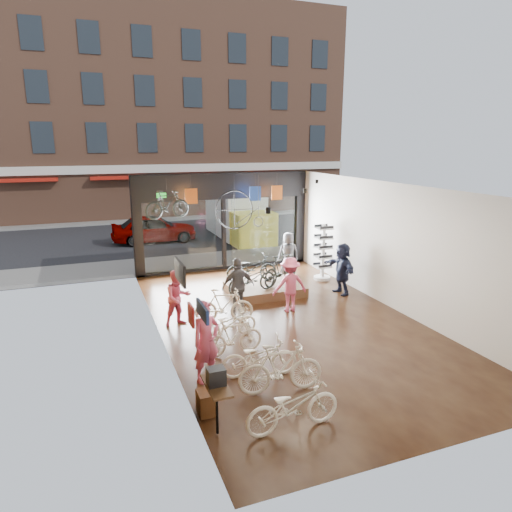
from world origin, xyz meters
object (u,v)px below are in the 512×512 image
display_platform (265,289)px  customer_2 (238,286)px  street_car (154,228)px  sunglasses_rack (323,252)px  penny_farthing (242,211)px  customer_5 (342,269)px  floor_bike_2 (259,357)px  display_bike_right (252,268)px  customer_0 (206,341)px  hung_bike (167,205)px  floor_bike_5 (224,306)px  display_bike_left (252,278)px  box_truck (241,216)px  floor_bike_4 (229,323)px  floor_bike_0 (293,406)px  display_bike_mid (281,270)px  customer_3 (290,285)px  customer_4 (288,254)px  floor_bike_1 (281,368)px  customer_1 (178,298)px  floor_bike_3 (233,337)px

display_platform → customer_2: bearing=-134.4°
street_car → sunglasses_rack: (4.83, -8.74, 0.32)m
penny_farthing → customer_5: bearing=-52.1°
customer_2 → floor_bike_2: bearing=76.6°
display_bike_right → customer_0: (-3.04, -5.49, 0.14)m
hung_bike → floor_bike_5: bearing=177.5°
display_bike_left → sunglasses_rack: (3.27, 1.35, 0.27)m
floor_bike_2 → display_bike_right: 6.04m
display_platform → display_bike_right: 0.87m
box_truck → floor_bike_5: size_ratio=3.79×
street_car → floor_bike_2: (0.04, -14.64, -0.28)m
penny_farthing → floor_bike_5: bearing=-115.7°
box_truck → floor_bike_4: size_ratio=3.98×
floor_bike_0 → display_platform: floor_bike_0 is taller
display_bike_mid → box_truck: bearing=-38.9°
display_bike_right → hung_bike: 3.55m
customer_3 → customer_4: bearing=-111.7°
customer_3 → sunglasses_rack: sunglasses_rack is taller
display_platform → floor_bike_1: bearing=-108.9°
display_bike_left → customer_4: 3.36m
floor_bike_4 → customer_0: (-1.09, -1.88, 0.48)m
customer_1 → floor_bike_0: bearing=-94.4°
display_bike_mid → display_bike_right: display_bike_mid is taller
display_bike_left → customer_2: 1.14m
display_bike_right → penny_farthing: 2.39m
customer_5 → floor_bike_3: bearing=-59.7°
customer_0 → customer_3: 4.61m
display_bike_mid → customer_1: customer_1 is taller
floor_bike_4 → customer_0: bearing=140.5°
floor_bike_2 → floor_bike_5: floor_bike_5 is taller
street_car → customer_2: bearing=-175.8°
customer_2 → display_bike_left: bearing=-133.1°
street_car → box_truck: 4.46m
floor_bike_5 → customer_4: bearing=-29.9°
floor_bike_5 → display_bike_left: display_bike_left is taller
floor_bike_5 → hung_bike: bearing=27.6°
penny_farthing → floor_bike_4: bearing=-112.7°
floor_bike_1 → customer_5: (4.43, 4.99, 0.33)m
floor_bike_0 → display_bike_right: bearing=-16.4°
floor_bike_3 → display_bike_left: 3.78m
customer_1 → hung_bike: (0.41, 3.37, 2.14)m
floor_bike_5 → sunglasses_rack: (4.61, 2.69, 0.54)m
customer_0 → hung_bike: bearing=64.9°
floor_bike_3 → penny_farthing: penny_farthing is taller
customer_0 → customer_3: size_ratio=1.08×
floor_bike_3 → hung_bike: (-0.44, 5.64, 2.47)m
customer_2 → customer_5: 3.86m
display_platform → customer_2: 2.15m
customer_3 → floor_bike_2: bearing=58.0°
street_car → customer_4: size_ratio=2.55×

